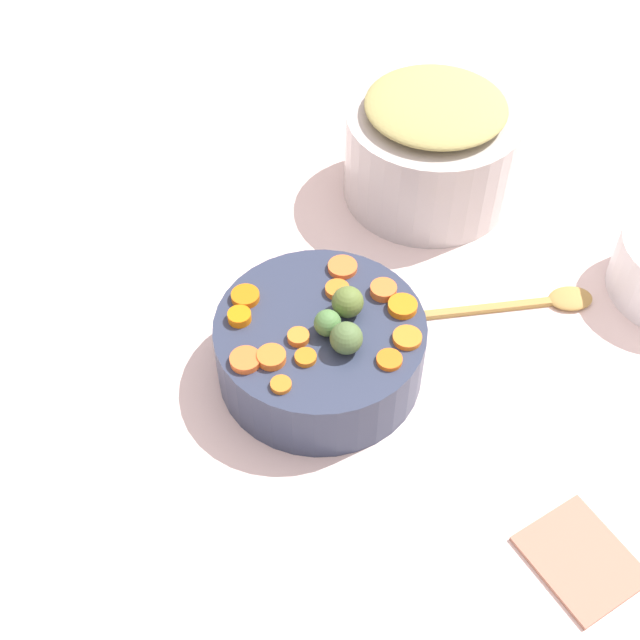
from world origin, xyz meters
name	(u,v)px	position (x,y,z in m)	size (l,w,h in m)	color
tabletop	(323,384)	(0.00, 0.00, 0.01)	(2.40, 2.40, 0.02)	silver
serving_bowl_carrots	(320,349)	(0.01, -0.01, 0.07)	(0.27, 0.27, 0.09)	#2E3750
metal_pot	(430,155)	(0.17, -0.37, 0.09)	(0.26, 0.26, 0.15)	beige
stuffing_mound	(436,106)	(0.17, -0.37, 0.18)	(0.21, 0.21, 0.03)	tan
carrot_slice_0	(407,338)	(-0.07, -0.07, 0.12)	(0.04, 0.04, 0.01)	orange
carrot_slice_1	(271,357)	(0.01, 0.07, 0.12)	(0.03, 0.03, 0.01)	orange
carrot_slice_2	(385,291)	(0.00, -0.10, 0.12)	(0.03, 0.03, 0.01)	orange
carrot_slice_3	(403,306)	(-0.04, -0.10, 0.12)	(0.04, 0.04, 0.01)	orange
carrot_slice_4	(245,360)	(0.03, 0.10, 0.12)	(0.04, 0.04, 0.01)	orange
carrot_slice_5	(306,357)	(-0.01, 0.04, 0.12)	(0.03, 0.03, 0.01)	orange
carrot_slice_6	(281,385)	(-0.02, 0.09, 0.11)	(0.02, 0.02, 0.01)	orange
carrot_slice_7	(343,267)	(0.07, -0.09, 0.12)	(0.04, 0.04, 0.01)	orange
carrot_slice_8	(245,296)	(0.11, 0.03, 0.12)	(0.04, 0.04, 0.01)	orange
carrot_slice_9	(298,337)	(0.02, 0.03, 0.12)	(0.03, 0.03, 0.01)	orange
carrot_slice_10	(389,360)	(-0.08, -0.03, 0.11)	(0.03, 0.03, 0.01)	orange
carrot_slice_11	(239,317)	(0.09, 0.06, 0.12)	(0.03, 0.03, 0.01)	orange
carrot_slice_12	(337,290)	(0.04, -0.06, 0.12)	(0.03, 0.03, 0.01)	orange
brussels_sprout_0	(326,322)	(0.00, -0.01, 0.13)	(0.03, 0.03, 0.03)	#4D7C40
brussels_sprout_1	(348,302)	(0.01, -0.05, 0.13)	(0.04, 0.04, 0.04)	#5A7233
brussels_sprout_2	(346,338)	(-0.03, -0.01, 0.13)	(0.04, 0.04, 0.04)	#516F3D
wooden_spoon	(540,302)	(-0.11, -0.31, 0.03)	(0.17, 0.23, 0.01)	#AD8744
dish_towel	(581,559)	(-0.38, -0.04, 0.02)	(0.12, 0.10, 0.01)	#AA755F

